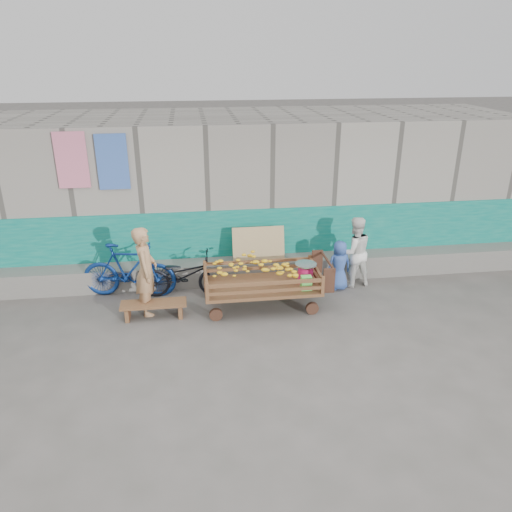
{
  "coord_description": "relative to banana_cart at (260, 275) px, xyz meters",
  "views": [
    {
      "loc": [
        -0.94,
        -6.59,
        4.28
      ],
      "look_at": [
        0.11,
        1.2,
        1.0
      ],
      "focal_mm": 35.0,
      "sensor_mm": 36.0,
      "label": 1
    }
  ],
  "objects": [
    {
      "name": "woman",
      "position": [
        1.92,
        0.68,
        0.06
      ],
      "size": [
        0.74,
        0.61,
        1.39
      ],
      "primitive_type": "imported",
      "rotation": [
        0.0,
        0.0,
        3.27
      ],
      "color": "white",
      "rests_on": "ground"
    },
    {
      "name": "banana_cart",
      "position": [
        0.0,
        0.0,
        0.0
      ],
      "size": [
        2.19,
        1.0,
        0.94
      ],
      "color": "brown",
      "rests_on": "ground"
    },
    {
      "name": "bicycle_dark",
      "position": [
        -1.32,
        0.64,
        -0.21
      ],
      "size": [
        1.65,
        0.7,
        0.84
      ],
      "primitive_type": "imported",
      "rotation": [
        0.0,
        0.0,
        1.49
      ],
      "color": "black",
      "rests_on": "ground"
    },
    {
      "name": "vendor_man",
      "position": [
        -1.94,
        0.09,
        0.15
      ],
      "size": [
        0.38,
        0.58,
        1.57
      ],
      "primitive_type": "imported",
      "rotation": [
        0.0,
        0.0,
        1.56
      ],
      "color": "tan",
      "rests_on": "ground"
    },
    {
      "name": "building_wall",
      "position": [
        -0.18,
        2.84,
        0.83
      ],
      "size": [
        12.0,
        3.5,
        3.0
      ],
      "color": "gray",
      "rests_on": "ground"
    },
    {
      "name": "child",
      "position": [
        1.6,
        0.54,
        -0.15
      ],
      "size": [
        0.51,
        0.37,
        0.97
      ],
      "primitive_type": "imported",
      "rotation": [
        0.0,
        0.0,
        3.28
      ],
      "color": "#3354A3",
      "rests_on": "ground"
    },
    {
      "name": "bicycle_blue",
      "position": [
        -2.31,
        0.77,
        -0.11
      ],
      "size": [
        1.79,
        0.79,
        1.04
      ],
      "primitive_type": "imported",
      "rotation": [
        0.0,
        0.0,
        1.39
      ],
      "color": "navy",
      "rests_on": "ground"
    },
    {
      "name": "ground",
      "position": [
        -0.18,
        -1.21,
        -0.63
      ],
      "size": [
        80.0,
        80.0,
        0.0
      ],
      "primitive_type": "plane",
      "color": "#504E48",
      "rests_on": "ground"
    },
    {
      "name": "bench",
      "position": [
        -1.84,
        -0.11,
        -0.43
      ],
      "size": [
        1.11,
        0.33,
        0.28
      ],
      "color": "brown",
      "rests_on": "ground"
    }
  ]
}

